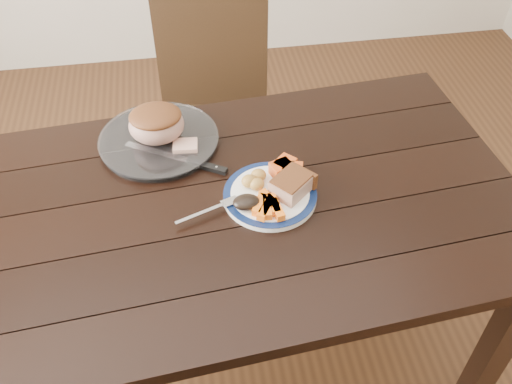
{
  "coord_description": "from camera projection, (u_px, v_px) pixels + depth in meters",
  "views": [
    {
      "loc": [
        -0.08,
        -1.05,
        1.84
      ],
      "look_at": [
        0.08,
        -0.02,
        0.8
      ],
      "focal_mm": 40.0,
      "sensor_mm": 36.0,
      "label": 1
    }
  ],
  "objects": [
    {
      "name": "serving_platter",
      "position": [
        159.0,
        141.0,
        1.68
      ],
      "size": [
        0.34,
        0.34,
        0.02
      ],
      "primitive_type": "cylinder",
      "color": "white",
      "rests_on": "dining_table"
    },
    {
      "name": "roast_joint",
      "position": [
        157.0,
        125.0,
        1.64
      ],
      "size": [
        0.16,
        0.14,
        0.1
      ],
      "primitive_type": "ellipsoid",
      "color": "tan",
      "rests_on": "serving_platter"
    },
    {
      "name": "carving_knife",
      "position": [
        194.0,
        163.0,
        1.62
      ],
      "size": [
        0.29,
        0.18,
        0.01
      ],
      "rotation": [
        0.0,
        0.0,
        -0.53
      ],
      "color": "silver",
      "rests_on": "dining_table"
    },
    {
      "name": "plate_rim",
      "position": [
        270.0,
        193.0,
        1.52
      ],
      "size": [
        0.25,
        0.25,
        0.02
      ],
      "primitive_type": "torus",
      "color": "#0D1B42",
      "rests_on": "dinner_plate"
    },
    {
      "name": "chair_far",
      "position": [
        211.0,
        108.0,
        2.19
      ],
      "size": [
        0.5,
        0.51,
        0.93
      ],
      "rotation": [
        0.0,
        0.0,
        2.92
      ],
      "color": "black",
      "rests_on": "ground"
    },
    {
      "name": "cut_slice",
      "position": [
        185.0,
        146.0,
        1.64
      ],
      "size": [
        0.07,
        0.06,
        0.02
      ],
      "primitive_type": "cube",
      "rotation": [
        0.0,
        0.0,
        -0.08
      ],
      "color": "tan",
      "rests_on": "serving_platter"
    },
    {
      "name": "dining_table",
      "position": [
        226.0,
        227.0,
        1.58
      ],
      "size": [
        1.67,
        1.03,
        0.75
      ],
      "rotation": [
        0.0,
        0.0,
        0.09
      ],
      "color": "black",
      "rests_on": "ground"
    },
    {
      "name": "pumpkin_wedges",
      "position": [
        286.0,
        169.0,
        1.55
      ],
      "size": [
        0.09,
        0.09,
        0.04
      ],
      "color": "#F5561B",
      "rests_on": "dinner_plate"
    },
    {
      "name": "fork",
      "position": [
        212.0,
        209.0,
        1.47
      ],
      "size": [
        0.17,
        0.08,
        0.0
      ],
      "rotation": [
        0.0,
        0.0,
        0.36
      ],
      "color": "silver",
      "rests_on": "dinner_plate"
    },
    {
      "name": "dark_mushroom",
      "position": [
        246.0,
        202.0,
        1.46
      ],
      "size": [
        0.07,
        0.05,
        0.03
      ],
      "primitive_type": "ellipsoid",
      "color": "black",
      "rests_on": "dinner_plate"
    },
    {
      "name": "dinner_plate",
      "position": [
        270.0,
        196.0,
        1.52
      ],
      "size": [
        0.25,
        0.25,
        0.02
      ],
      "primitive_type": "cylinder",
      "color": "white",
      "rests_on": "dining_table"
    },
    {
      "name": "roasted_potatoes",
      "position": [
        255.0,
        180.0,
        1.52
      ],
      "size": [
        0.07,
        0.07,
        0.04
      ],
      "color": "gold",
      "rests_on": "dinner_plate"
    },
    {
      "name": "pork_slice",
      "position": [
        291.0,
        185.0,
        1.5
      ],
      "size": [
        0.13,
        0.13,
        0.04
      ],
      "primitive_type": "cube",
      "rotation": [
        0.0,
        0.0,
        0.73
      ],
      "color": "tan",
      "rests_on": "dinner_plate"
    },
    {
      "name": "ground",
      "position": [
        233.0,
        349.0,
        2.04
      ],
      "size": [
        4.0,
        4.0,
        0.0
      ],
      "primitive_type": "plane",
      "color": "#472B16",
      "rests_on": "ground"
    },
    {
      "name": "carrot_batons",
      "position": [
        269.0,
        206.0,
        1.46
      ],
      "size": [
        0.08,
        0.11,
        0.02
      ],
      "color": "orange",
      "rests_on": "dinner_plate"
    }
  ]
}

